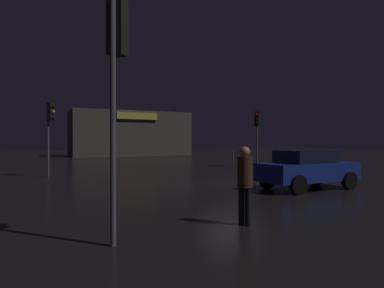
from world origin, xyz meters
TOP-DOWN VIEW (x-y plane):
  - ground_plane at (0.00, 0.00)m, footprint 120.00×120.00m
  - store_building at (3.58, 29.83)m, footprint 15.14×6.37m
  - traffic_signal_main at (-6.82, -6.83)m, footprint 0.42×0.42m
  - traffic_signal_opposite at (6.52, 6.45)m, footprint 0.42×0.42m
  - traffic_signal_cross_left at (-7.34, 6.21)m, footprint 0.43×0.41m
  - car_near at (1.70, -3.18)m, footprint 4.18×1.96m
  - pedestrian at (-3.87, -6.76)m, footprint 0.47×0.47m
  - bollard_kerb_a at (5.61, 8.17)m, footprint 0.09×0.09m

SIDE VIEW (x-z plane):
  - ground_plane at x=0.00m, z-range 0.00..0.00m
  - bollard_kerb_a at x=5.61m, z-range 0.00..1.16m
  - car_near at x=1.70m, z-range 0.04..1.60m
  - pedestrian at x=-3.87m, z-range 0.16..1.97m
  - store_building at x=3.58m, z-range 0.00..5.75m
  - traffic_signal_opposite at x=6.52m, z-range 0.88..4.94m
  - traffic_signal_cross_left at x=-7.34m, z-range 1.05..5.06m
  - traffic_signal_main at x=-6.82m, z-range 1.19..5.77m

